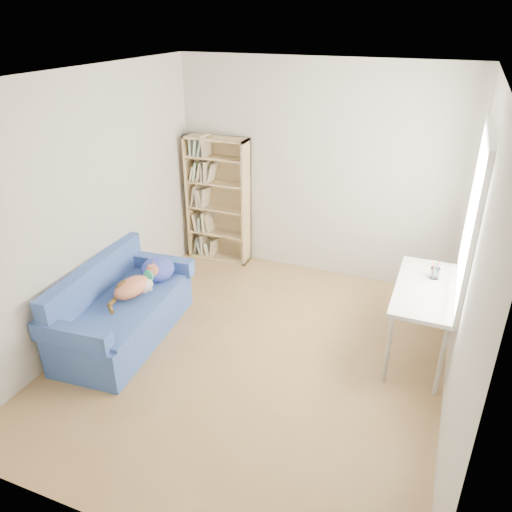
% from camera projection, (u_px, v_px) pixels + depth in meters
% --- Properties ---
extents(ground, '(4.00, 4.00, 0.00)m').
position_uv_depth(ground, '(254.00, 356.00, 4.88)').
color(ground, olive).
rests_on(ground, ground).
extents(room_shell, '(3.54, 4.04, 2.62)m').
position_uv_depth(room_shell, '(266.00, 198.00, 4.16)').
color(room_shell, silver).
rests_on(room_shell, ground).
extents(sofa, '(0.90, 1.68, 0.80)m').
position_uv_depth(sofa, '(123.00, 309.00, 5.08)').
color(sofa, navy).
rests_on(sofa, ground).
extents(bookshelf, '(0.82, 0.26, 1.65)m').
position_uv_depth(bookshelf, '(218.00, 205.00, 6.51)').
color(bookshelf, tan).
rests_on(bookshelf, ground).
extents(desk, '(0.54, 1.18, 0.75)m').
position_uv_depth(desk, '(425.00, 294.00, 4.63)').
color(desk, white).
rests_on(desk, ground).
extents(pen_cup, '(0.09, 0.09, 0.18)m').
position_uv_depth(pen_cup, '(435.00, 272.00, 4.73)').
color(pen_cup, white).
rests_on(pen_cup, desk).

